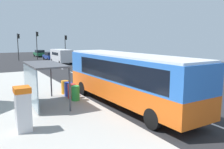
# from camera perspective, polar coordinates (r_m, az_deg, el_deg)

# --- Properties ---
(ground_plane) EXTENTS (56.00, 92.00, 0.04)m
(ground_plane) POSITION_cam_1_polar(r_m,az_deg,el_deg) (28.25, -10.03, 0.32)
(ground_plane) COLOR #262628
(sidewalk_platform) EXTENTS (6.20, 30.00, 0.18)m
(sidewalk_platform) POSITION_cam_1_polar(r_m,az_deg,el_deg) (15.19, -17.51, -7.00)
(sidewalk_platform) COLOR #ADAAA3
(sidewalk_platform) RESTS_ON ground
(lane_stripe_seg_0) EXTENTS (0.16, 2.20, 0.01)m
(lane_stripe_seg_0) POSITION_cam_1_polar(r_m,az_deg,el_deg) (12.23, 25.78, -11.82)
(lane_stripe_seg_0) COLOR silver
(lane_stripe_seg_0) RESTS_ON ground
(lane_stripe_seg_1) EXTENTS (0.16, 2.20, 0.01)m
(lane_stripe_seg_1) POSITION_cam_1_polar(r_m,az_deg,el_deg) (15.42, 10.26, -6.81)
(lane_stripe_seg_1) COLOR silver
(lane_stripe_seg_1) RESTS_ON ground
(lane_stripe_seg_2) EXTENTS (0.16, 2.20, 0.01)m
(lane_stripe_seg_2) POSITION_cam_1_polar(r_m,az_deg,el_deg) (19.39, 0.74, -3.40)
(lane_stripe_seg_2) COLOR silver
(lane_stripe_seg_2) RESTS_ON ground
(lane_stripe_seg_3) EXTENTS (0.16, 2.20, 0.01)m
(lane_stripe_seg_3) POSITION_cam_1_polar(r_m,az_deg,el_deg) (23.76, -5.37, -1.15)
(lane_stripe_seg_3) COLOR silver
(lane_stripe_seg_3) RESTS_ON ground
(lane_stripe_seg_4) EXTENTS (0.16, 2.20, 0.01)m
(lane_stripe_seg_4) POSITION_cam_1_polar(r_m,az_deg,el_deg) (28.33, -9.55, 0.41)
(lane_stripe_seg_4) COLOR silver
(lane_stripe_seg_4) RESTS_ON ground
(lane_stripe_seg_5) EXTENTS (0.16, 2.20, 0.01)m
(lane_stripe_seg_5) POSITION_cam_1_polar(r_m,az_deg,el_deg) (33.03, -12.56, 1.52)
(lane_stripe_seg_5) COLOR silver
(lane_stripe_seg_5) RESTS_ON ground
(lane_stripe_seg_6) EXTENTS (0.16, 2.20, 0.01)m
(lane_stripe_seg_6) POSITION_cam_1_polar(r_m,az_deg,el_deg) (37.81, -14.81, 2.35)
(lane_stripe_seg_6) COLOR silver
(lane_stripe_seg_6) RESTS_ON ground
(lane_stripe_seg_7) EXTENTS (0.16, 2.20, 0.01)m
(lane_stripe_seg_7) POSITION_cam_1_polar(r_m,az_deg,el_deg) (42.64, -16.55, 3.00)
(lane_stripe_seg_7) COLOR silver
(lane_stripe_seg_7) RESTS_ON ground
(bus) EXTENTS (2.88, 11.09, 3.21)m
(bus) POSITION_cam_1_polar(r_m,az_deg,el_deg) (14.14, 3.48, -0.49)
(bus) COLOR orange
(bus) RESTS_ON ground
(white_van) EXTENTS (2.16, 5.26, 2.30)m
(white_van) POSITION_cam_1_polar(r_m,az_deg,el_deg) (38.95, -12.40, 4.60)
(white_van) COLOR silver
(white_van) RESTS_ON ground
(sedan_near) EXTENTS (1.89, 4.42, 1.52)m
(sedan_near) POSITION_cam_1_polar(r_m,az_deg,el_deg) (45.93, -14.96, 4.45)
(sedan_near) COLOR navy
(sedan_near) RESTS_ON ground
(sedan_far) EXTENTS (1.95, 4.45, 1.52)m
(sedan_far) POSITION_cam_1_polar(r_m,az_deg,el_deg) (54.52, -17.36, 5.01)
(sedan_far) COLOR #195933
(sedan_far) RESTS_ON ground
(ticket_machine) EXTENTS (0.66, 0.76, 1.94)m
(ticket_machine) POSITION_cam_1_polar(r_m,az_deg,el_deg) (10.72, -20.98, -7.83)
(ticket_machine) COLOR silver
(ticket_machine) RESTS_ON sidewalk_platform
(recycling_bin_green) EXTENTS (0.52, 0.52, 0.95)m
(recycling_bin_green) POSITION_cam_1_polar(r_m,az_deg,el_deg) (15.12, -8.97, -4.55)
(recycling_bin_green) COLOR green
(recycling_bin_green) RESTS_ON sidewalk_platform
(recycling_bin_red) EXTENTS (0.52, 0.52, 0.95)m
(recycling_bin_red) POSITION_cam_1_polar(r_m,az_deg,el_deg) (15.76, -9.88, -4.02)
(recycling_bin_red) COLOR red
(recycling_bin_red) RESTS_ON sidewalk_platform
(recycling_bin_blue) EXTENTS (0.52, 0.52, 0.95)m
(recycling_bin_blue) POSITION_cam_1_polar(r_m,az_deg,el_deg) (16.41, -10.71, -3.53)
(recycling_bin_blue) COLOR blue
(recycling_bin_blue) RESTS_ON sidewalk_platform
(recycling_bin_orange) EXTENTS (0.52, 0.52, 0.95)m
(recycling_bin_orange) POSITION_cam_1_polar(r_m,az_deg,el_deg) (17.06, -11.48, -3.07)
(recycling_bin_orange) COLOR orange
(recycling_bin_orange) RESTS_ON sidewalk_platform
(traffic_light_near_side) EXTENTS (0.49, 0.28, 4.72)m
(traffic_light_near_side) POSITION_cam_1_polar(r_m,az_deg,el_deg) (46.89, -11.31, 7.56)
(traffic_light_near_side) COLOR #2D2D2D
(traffic_light_near_side) RESTS_ON ground
(traffic_light_far_side) EXTENTS (0.49, 0.28, 4.96)m
(traffic_light_far_side) POSITION_cam_1_polar(r_m,az_deg,el_deg) (45.70, -22.01, 7.24)
(traffic_light_far_side) COLOR #2D2D2D
(traffic_light_far_side) RESTS_ON ground
(traffic_light_median) EXTENTS (0.49, 0.28, 5.39)m
(traffic_light_median) POSITION_cam_1_polar(r_m,az_deg,el_deg) (47.09, -17.91, 7.80)
(traffic_light_median) COLOR #2D2D2D
(traffic_light_median) RESTS_ON ground
(bus_shelter) EXTENTS (1.80, 4.00, 2.50)m
(bus_shelter) POSITION_cam_1_polar(r_m,az_deg,el_deg) (14.17, -17.40, 0.18)
(bus_shelter) COLOR #4C4C51
(bus_shelter) RESTS_ON sidewalk_platform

